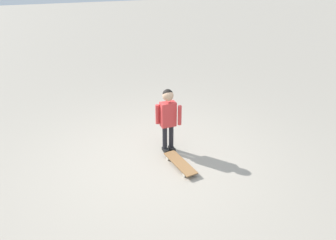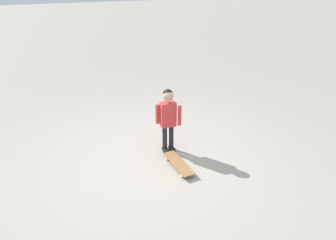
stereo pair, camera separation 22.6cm
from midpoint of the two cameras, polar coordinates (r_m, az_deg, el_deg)
ground_plane at (r=4.78m, az=-3.88°, el=-7.86°), size 50.00×50.00×0.00m
child_person at (r=4.76m, az=-1.36°, el=1.12°), size 0.23×0.37×1.06m
skateboard at (r=4.64m, az=0.88°, el=-8.08°), size 0.71×0.27×0.07m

